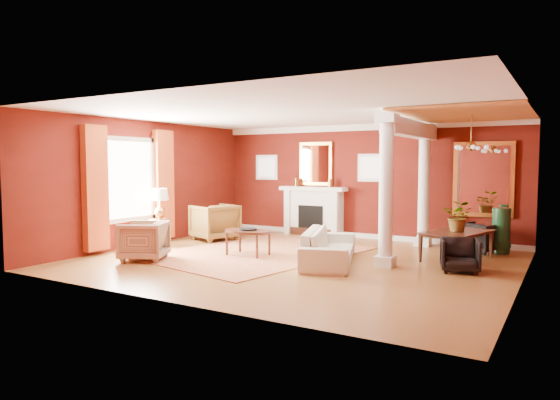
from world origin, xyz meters
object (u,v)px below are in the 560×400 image
Objects in this scene: side_table at (160,208)px; coffee_table at (248,232)px; sofa at (329,241)px; armchair_leopard at (215,220)px; armchair_stripe at (144,239)px; dining_table at (458,237)px.

coffee_table is at bearing 1.25° from side_table.
sofa is 2.08× the size of coffee_table.
armchair_leopard is 1.51m from side_table.
armchair_leopard is at bearing 145.16° from coffee_table.
armchair_stripe is 0.53× the size of dining_table.
armchair_leopard is 1.16× the size of armchair_stripe.
coffee_table is at bearing 75.22° from sofa.
dining_table is (3.84, 1.73, -0.03)m from coffee_table.
side_table is at bearing -174.13° from armchair_stripe.
armchair_leopard is at bearing 109.74° from dining_table.
dining_table is (5.34, 3.18, 0.03)m from armchair_stripe.
armchair_leopard reaches higher than dining_table.
armchair_stripe is 6.21m from dining_table.
side_table is (-4.17, -0.18, 0.45)m from sofa.
side_table is (-2.40, -0.05, 0.39)m from coffee_table.
sofa is 2.59× the size of armchair_stripe.
armchair_leopard is 5.75m from dining_table.
armchair_leopard reaches higher than sofa.
coffee_table is (-1.77, -0.13, 0.06)m from sofa.
coffee_table is at bearing 76.30° from armchair_leopard.
armchair_stripe is 2.09m from coffee_table.
side_table is at bearing 73.53° from sofa.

